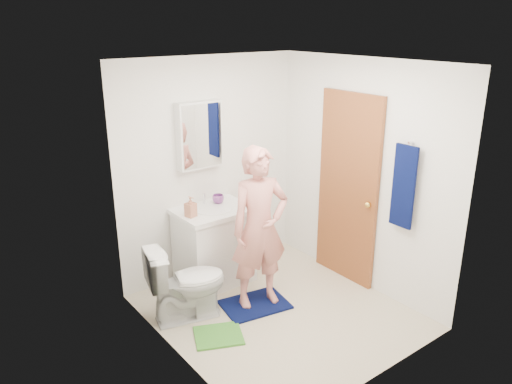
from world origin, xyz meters
TOP-DOWN VIEW (x-y plane):
  - floor at (0.00, 0.00)m, footprint 2.20×2.40m
  - ceiling at (0.00, 0.00)m, footprint 2.20×2.40m
  - wall_back at (0.00, 1.21)m, footprint 2.20×0.02m
  - wall_front at (0.00, -1.21)m, footprint 2.20×0.02m
  - wall_left at (-1.11, 0.00)m, footprint 0.02×2.40m
  - wall_right at (1.11, 0.00)m, footprint 0.02×2.40m
  - vanity_cabinet at (-0.15, 0.91)m, footprint 0.75×0.55m
  - countertop at (-0.15, 0.91)m, footprint 0.79×0.59m
  - sink_basin at (-0.15, 0.91)m, footprint 0.40×0.40m
  - faucet at (-0.15, 1.09)m, footprint 0.03×0.03m
  - medicine_cabinet at (-0.15, 1.14)m, footprint 0.50×0.12m
  - mirror_panel at (-0.15, 1.08)m, footprint 0.46×0.01m
  - door at (1.07, 0.15)m, footprint 0.05×0.80m
  - door_knob at (1.03, -0.17)m, footprint 0.07×0.07m
  - towel at (1.03, -0.57)m, footprint 0.03×0.24m
  - towel_hook at (1.07, -0.57)m, footprint 0.06×0.02m
  - toilet at (-0.75, 0.47)m, footprint 0.82×0.59m
  - bath_mat at (-0.11, 0.24)m, footprint 0.72×0.57m
  - green_rug at (-0.69, 0.02)m, footprint 0.54×0.51m
  - soap_dispenser at (-0.45, 0.87)m, footprint 0.12×0.12m
  - toothbrush_cup at (-0.02, 1.02)m, footprint 0.15×0.15m
  - man at (-0.05, 0.25)m, footprint 0.66×0.51m

SIDE VIEW (x-z plane):
  - floor at x=0.00m, z-range -0.02..0.00m
  - green_rug at x=-0.69m, z-range 0.00..0.02m
  - bath_mat at x=-0.11m, z-range 0.00..0.02m
  - toilet at x=-0.75m, z-range 0.00..0.75m
  - vanity_cabinet at x=-0.15m, z-range 0.00..0.80m
  - countertop at x=-0.15m, z-range 0.80..0.85m
  - man at x=-0.05m, z-range 0.02..1.64m
  - sink_basin at x=-0.15m, z-range 0.83..0.86m
  - toothbrush_cup at x=-0.02m, z-range 0.85..0.95m
  - faucet at x=-0.15m, z-range 0.85..0.97m
  - door_knob at x=1.03m, z-range 0.91..0.98m
  - soap_dispenser at x=-0.45m, z-range 0.85..1.06m
  - door at x=1.07m, z-range 0.00..2.05m
  - wall_back at x=0.00m, z-range 0.00..2.40m
  - wall_front at x=0.00m, z-range 0.00..2.40m
  - wall_left at x=-1.11m, z-range 0.00..2.40m
  - wall_right at x=1.11m, z-range 0.00..2.40m
  - towel at x=1.03m, z-range 0.85..1.65m
  - medicine_cabinet at x=-0.15m, z-range 1.25..1.95m
  - mirror_panel at x=-0.15m, z-range 1.27..1.93m
  - towel_hook at x=1.07m, z-range 1.66..1.68m
  - ceiling at x=0.00m, z-range 2.40..2.42m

